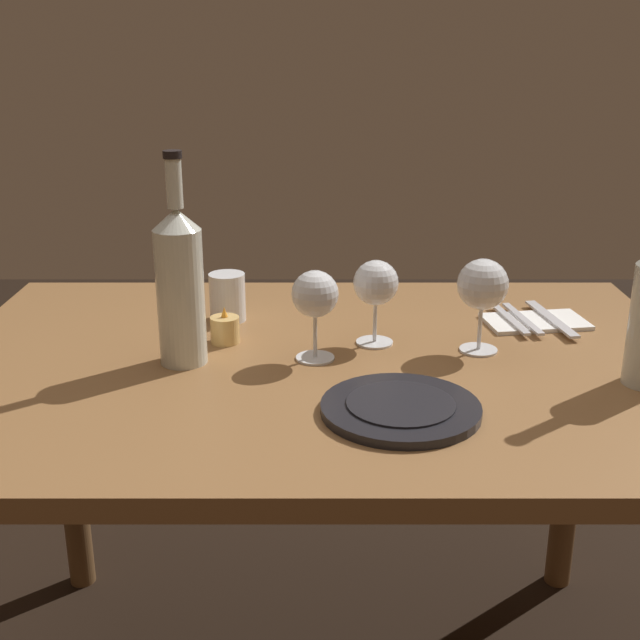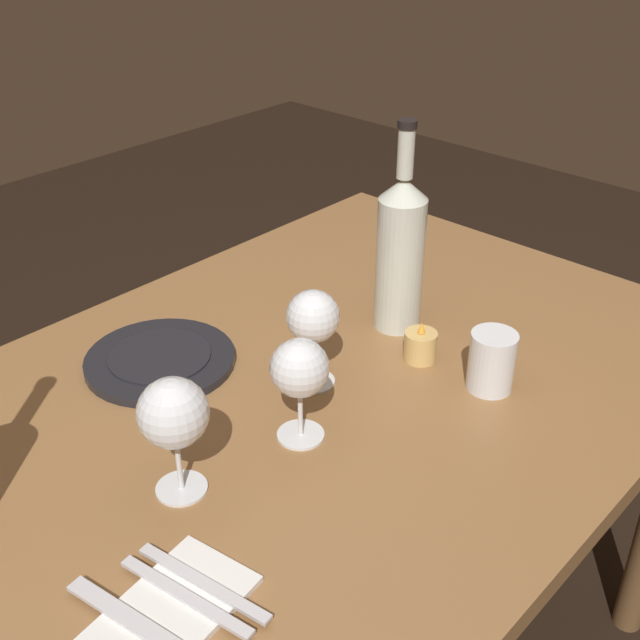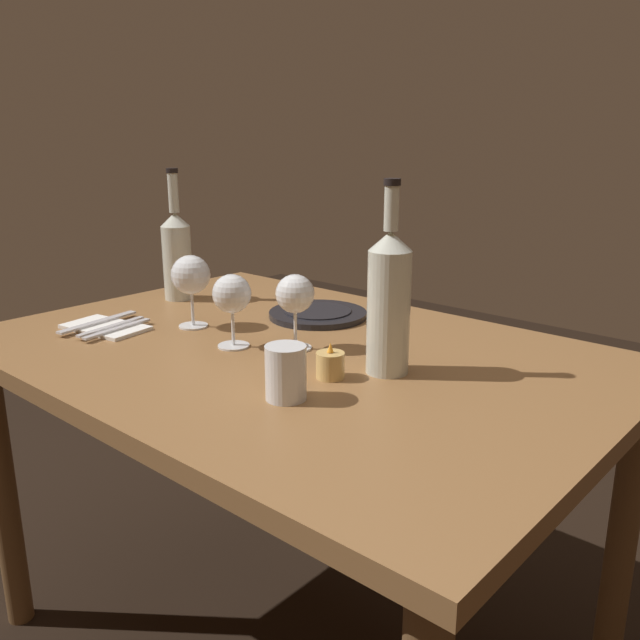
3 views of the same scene
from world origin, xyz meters
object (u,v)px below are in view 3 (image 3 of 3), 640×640
(wine_glass_right, at_px, (295,296))
(fork_outer, at_px, (118,329))
(water_tumbler, at_px, (286,375))
(table_knife, at_px, (98,322))
(dinner_plate, at_px, (318,314))
(fork_inner, at_px, (111,326))
(wine_bottle, at_px, (389,300))
(votive_candle, at_px, (330,366))
(wine_bottle_second, at_px, (177,253))
(wine_glass_centre, at_px, (232,295))
(wine_glass_left, at_px, (191,276))
(folded_napkin, at_px, (105,327))

(wine_glass_right, distance_m, fork_outer, 0.42)
(water_tumbler, relative_size, table_knife, 0.44)
(wine_glass_right, height_order, fork_outer, wine_glass_right)
(water_tumbler, relative_size, dinner_plate, 0.39)
(wine_glass_right, height_order, fork_inner, wine_glass_right)
(wine_bottle, relative_size, dinner_plate, 1.50)
(votive_candle, bearing_deg, wine_bottle_second, -14.99)
(wine_glass_centre, distance_m, fork_inner, 0.32)
(wine_glass_centre, bearing_deg, dinner_plate, -86.01)
(water_tumbler, height_order, table_knife, water_tumbler)
(wine_glass_centre, bearing_deg, table_knife, 17.06)
(fork_outer, bearing_deg, water_tumbler, 177.65)
(wine_bottle, height_order, fork_inner, wine_bottle)
(water_tumbler, xyz_separation_m, fork_outer, (0.54, -0.02, -0.03))
(wine_bottle, distance_m, wine_bottle_second, 0.75)
(wine_glass_left, height_order, fork_outer, wine_glass_left)
(dinner_plate, bearing_deg, folded_napkin, 53.08)
(wine_bottle, bearing_deg, wine_glass_left, 5.73)
(wine_glass_centre, height_order, folded_napkin, wine_glass_centre)
(dinner_plate, distance_m, table_knife, 0.51)
(wine_glass_centre, bearing_deg, wine_glass_right, -144.73)
(water_tumbler, xyz_separation_m, table_knife, (0.62, -0.02, -0.03))
(dinner_plate, xyz_separation_m, table_knife, (0.32, 0.39, 0.00))
(water_tumbler, height_order, dinner_plate, water_tumbler)
(wine_bottle_second, distance_m, dinner_plate, 0.43)
(folded_napkin, height_order, fork_outer, fork_outer)
(fork_outer, bearing_deg, wine_bottle, -161.89)
(wine_bottle_second, relative_size, water_tumbler, 3.67)
(dinner_plate, height_order, table_knife, dinner_plate)
(wine_glass_right, bearing_deg, folded_napkin, 23.25)
(wine_glass_left, bearing_deg, table_knife, 40.83)
(wine_glass_right, height_order, table_knife, wine_glass_right)
(wine_glass_right, height_order, wine_bottle, wine_bottle)
(wine_glass_right, bearing_deg, wine_bottle, -176.69)
(wine_bottle, bearing_deg, fork_outer, 18.11)
(wine_glass_left, distance_m, fork_outer, 0.20)
(wine_glass_left, relative_size, wine_glass_right, 1.06)
(water_tumbler, distance_m, fork_outer, 0.54)
(water_tumbler, bearing_deg, wine_glass_centre, -24.88)
(wine_bottle_second, xyz_separation_m, dinner_plate, (-0.40, -0.11, -0.12))
(wine_bottle, height_order, wine_bottle_second, wine_bottle)
(dinner_plate, height_order, fork_inner, dinner_plate)
(wine_glass_centre, xyz_separation_m, folded_napkin, (0.31, 0.11, -0.11))
(wine_glass_centre, relative_size, dinner_plate, 0.65)
(water_tumbler, height_order, fork_inner, water_tumbler)
(wine_glass_right, height_order, dinner_plate, wine_glass_right)
(table_knife, bearing_deg, dinner_plate, -129.62)
(folded_napkin, relative_size, table_knife, 0.97)
(fork_outer, bearing_deg, wine_glass_right, -154.00)
(wine_glass_left, distance_m, wine_glass_centre, 0.18)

